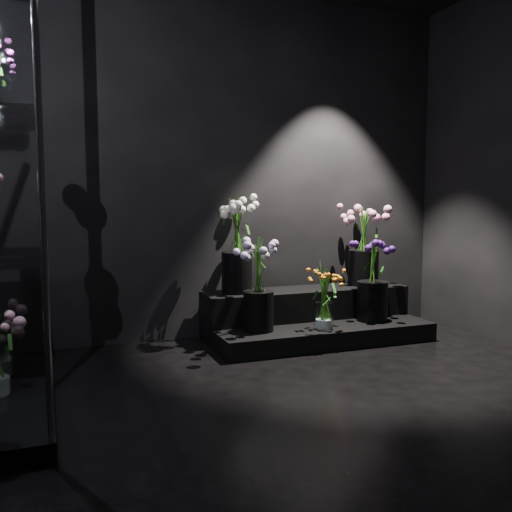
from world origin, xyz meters
TOP-DOWN VIEW (x-y plane):
  - floor at (0.00, 0.00)m, footprint 4.00×4.00m
  - wall_back at (0.00, 2.00)m, footprint 4.00×0.00m
  - display_riser at (0.66, 1.65)m, footprint 1.75×0.78m
  - bouquet_orange_bells at (0.61, 1.34)m, footprint 0.35×0.35m
  - bouquet_lilac at (0.11, 1.45)m, footprint 0.44×0.44m
  - bouquet_purple at (1.10, 1.45)m, footprint 0.43×0.43m
  - bouquet_cream_roses at (0.05, 1.77)m, footprint 0.44×0.44m
  - bouquet_pink_roses at (1.21, 1.77)m, footprint 0.43×0.43m

SIDE VIEW (x-z plane):
  - floor at x=0.00m, z-range 0.00..0.00m
  - display_riser at x=0.66m, z-range -0.03..0.36m
  - bouquet_orange_bells at x=0.61m, z-range 0.15..0.66m
  - bouquet_purple at x=1.10m, z-range 0.18..0.85m
  - bouquet_lilac at x=0.11m, z-range 0.21..0.92m
  - bouquet_pink_roses at x=1.21m, z-range 0.44..1.13m
  - bouquet_cream_roses at x=0.05m, z-range 0.45..1.20m
  - wall_back at x=0.00m, z-range -0.60..3.40m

